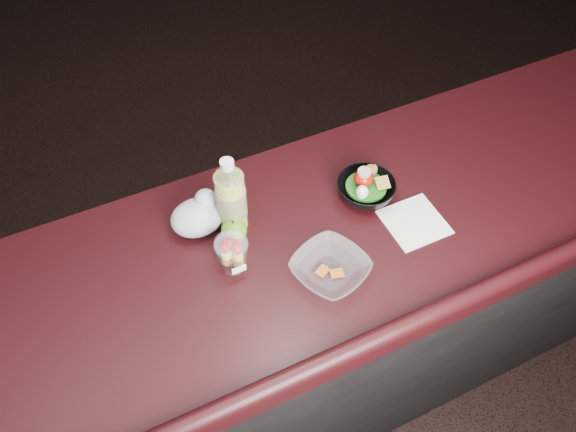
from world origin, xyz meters
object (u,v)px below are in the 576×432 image
object	(u,v)px
lemonade_bottle	(231,200)
green_apple	(234,230)
snack_bowl	(365,188)
takeout_bowl	(330,269)
fruit_cup	(232,252)

from	to	relation	value
lemonade_bottle	green_apple	size ratio (longest dim) A/B	3.38
lemonade_bottle	snack_bowl	size ratio (longest dim) A/B	1.31
takeout_bowl	snack_bowl	bearing A→B (deg)	41.77
snack_bowl	takeout_bowl	distance (m)	0.29
fruit_cup	lemonade_bottle	bearing A→B (deg)	67.91
lemonade_bottle	fruit_cup	bearing A→B (deg)	-112.09
fruit_cup	takeout_bowl	xyz separation A→B (m)	(0.22, -0.13, -0.04)
takeout_bowl	fruit_cup	bearing A→B (deg)	149.31
green_apple	snack_bowl	world-z (taller)	snack_bowl
green_apple	takeout_bowl	size ratio (longest dim) A/B	0.30
lemonade_bottle	fruit_cup	world-z (taller)	lemonade_bottle
green_apple	fruit_cup	bearing A→B (deg)	-113.47
lemonade_bottle	green_apple	world-z (taller)	lemonade_bottle
snack_bowl	fruit_cup	bearing A→B (deg)	-171.21
green_apple	snack_bowl	bearing A→B (deg)	-2.75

